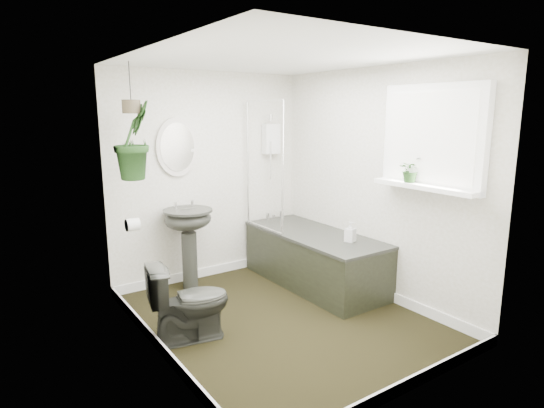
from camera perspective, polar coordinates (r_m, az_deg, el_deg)
floor at (r=4.32m, az=1.16°, el=-14.26°), size 2.30×2.80×0.02m
ceiling at (r=3.91m, az=1.30°, el=18.01°), size 2.30×2.80×0.02m
wall_back at (r=5.15m, az=-7.94°, el=3.40°), size 2.30×0.02×2.30m
wall_front at (r=2.95m, az=17.37°, el=-3.10°), size 2.30×0.02×2.30m
wall_left at (r=3.42m, az=-14.78°, el=-0.96°), size 0.02×2.80×2.30m
wall_right at (r=4.71m, az=12.79°, el=2.48°), size 0.02×2.80×2.30m
skirting at (r=4.29m, az=1.16°, el=-13.54°), size 2.30×2.80×0.10m
bathtub at (r=5.03m, az=5.33°, el=-6.82°), size 0.72×1.72×0.58m
bath_screen at (r=5.00m, az=-0.98°, el=4.78°), size 0.04×0.72×1.40m
shower_box at (r=5.45m, az=-0.10°, el=8.18°), size 0.20×0.10×0.35m
oval_mirror at (r=4.92m, az=-11.80°, el=7.00°), size 0.46×0.03×0.62m
wall_sconce at (r=4.78m, az=-16.15°, el=5.46°), size 0.04×0.04×0.22m
toilet_roll_holder at (r=4.15m, az=-17.10°, el=-2.49°), size 0.11×0.11×0.11m
window_recess at (r=4.16m, az=19.54°, el=7.87°), size 0.08×1.00×0.90m
window_sill at (r=4.15m, az=18.58°, el=2.08°), size 0.18×1.00×0.04m
window_blinds at (r=4.13m, az=19.17°, el=7.87°), size 0.01×0.86×0.76m
toilet at (r=3.88m, az=-10.35°, el=-11.95°), size 0.71×0.49×0.67m
pedestal_sink at (r=4.92m, az=-10.33°, el=-5.57°), size 0.60×0.54×0.87m
sill_plant at (r=4.22m, az=16.93°, el=4.14°), size 0.25×0.23×0.22m
hanging_plant at (r=4.32m, az=-17.02°, el=7.68°), size 0.50×0.50×0.71m
soap_bottle at (r=4.64m, az=9.80°, el=-3.46°), size 0.12×0.12×0.20m
hanging_pot at (r=4.31m, az=-17.25°, el=11.60°), size 0.16×0.16×0.12m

